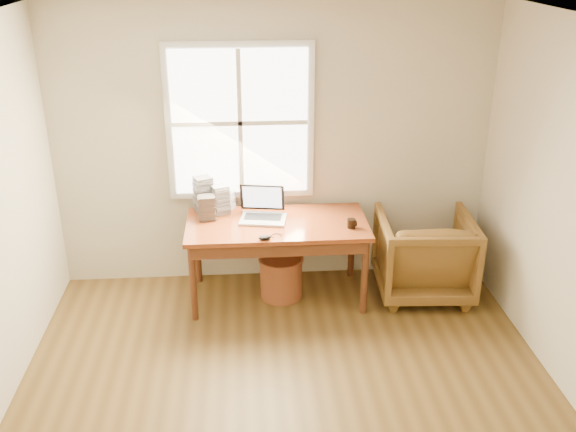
% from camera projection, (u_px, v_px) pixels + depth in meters
% --- Properties ---
extents(room_shell, '(4.04, 4.54, 2.64)m').
position_uv_depth(room_shell, '(289.00, 246.00, 3.94)').
color(room_shell, brown).
rests_on(room_shell, ground).
extents(desk, '(1.60, 0.80, 0.04)m').
position_uv_depth(desk, '(277.00, 224.00, 5.67)').
color(desk, brown).
rests_on(desk, room_shell).
extents(armchair, '(0.88, 0.91, 0.78)m').
position_uv_depth(armchair, '(424.00, 255.00, 5.88)').
color(armchair, brown).
rests_on(armchair, room_shell).
extents(wicker_stool, '(0.39, 0.39, 0.39)m').
position_uv_depth(wicker_stool, '(281.00, 277.00, 5.89)').
color(wicker_stool, brown).
rests_on(wicker_stool, room_shell).
extents(laptop, '(0.46, 0.47, 0.29)m').
position_uv_depth(laptop, '(263.00, 205.00, 5.64)').
color(laptop, '#B2B6BA').
rests_on(laptop, desk).
extents(mouse, '(0.12, 0.09, 0.04)m').
position_uv_depth(mouse, '(265.00, 238.00, 5.33)').
color(mouse, black).
rests_on(mouse, desk).
extents(coffee_mug, '(0.10, 0.10, 0.08)m').
position_uv_depth(coffee_mug, '(351.00, 223.00, 5.54)').
color(coffee_mug, black).
rests_on(coffee_mug, desk).
extents(cd_stack_a, '(0.18, 0.17, 0.27)m').
position_uv_depth(cd_stack_a, '(220.00, 199.00, 5.79)').
color(cd_stack_a, '#B0B4BB').
rests_on(cd_stack_a, desk).
extents(cd_stack_b, '(0.16, 0.14, 0.22)m').
position_uv_depth(cd_stack_b, '(207.00, 207.00, 5.69)').
color(cd_stack_b, '#232328').
rests_on(cd_stack_b, desk).
extents(cd_stack_c, '(0.19, 0.18, 0.34)m').
position_uv_depth(cd_stack_c, '(204.00, 195.00, 5.81)').
color(cd_stack_c, '#91939D').
rests_on(cd_stack_c, desk).
extents(cd_stack_d, '(0.16, 0.15, 0.16)m').
position_uv_depth(cd_stack_d, '(226.00, 200.00, 5.92)').
color(cd_stack_d, '#B7BBC4').
rests_on(cd_stack_d, desk).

